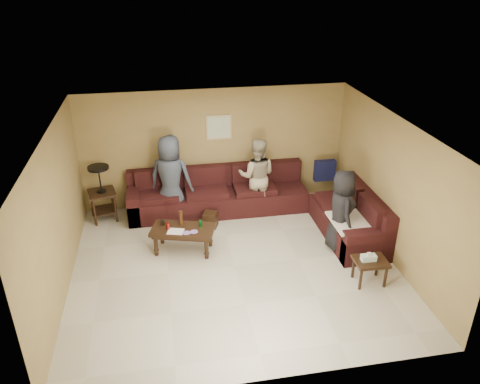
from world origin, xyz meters
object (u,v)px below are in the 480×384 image
Objects in this scene: coffee_table at (183,232)px; person_left at (171,178)px; sectional_sofa at (262,205)px; person_middle at (257,176)px; person_right at (341,211)px; waste_bin at (210,220)px; end_table_left at (102,192)px; side_table_right at (370,263)px.

person_left reaches higher than coffee_table.
sectional_sofa is 3.78× the size of coffee_table.
person_right is (1.19, -1.65, -0.03)m from person_middle.
sectional_sofa is 14.88× the size of waste_bin.
end_table_left is 0.73× the size of person_middle.
coffee_table is at bearing 84.01° from person_right.
end_table_left is at bearing 12.39° from person_middle.
person_left is at bearing 143.44° from waste_bin.
coffee_table reaches higher than side_table_right.
end_table_left is 0.76× the size of person_right.
end_table_left is at bearing 68.88° from person_right.
person_left is (-3.04, 2.77, 0.50)m from side_table_right.
coffee_table is at bearing -43.89° from end_table_left.
end_table_left reaches higher than coffee_table.
side_table_right is at bearing -61.50° from sectional_sofa.
person_left is at bearing 166.51° from sectional_sofa.
coffee_table is 3.27m from side_table_right.
sectional_sofa is at bearing 118.50° from side_table_right.
person_left is (1.38, -0.16, 0.27)m from end_table_left.
sectional_sofa is 1.90m from person_left.
person_right is (-0.11, 1.09, 0.39)m from side_table_right.
coffee_table is at bearing -127.53° from waste_bin.
waste_bin is at bearing 64.48° from person_right.
side_table_right is 3.06m from person_middle.
end_table_left is 0.66× the size of person_left.
waste_bin is (-2.33, 2.24, -0.22)m from side_table_right.
end_table_left is (-3.15, 0.58, 0.29)m from sectional_sofa.
coffee_table is at bearing 153.09° from side_table_right.
side_table_right is 0.33× the size of person_left.
end_table_left is at bearing 13.16° from person_left.
coffee_table is at bearing 53.68° from person_middle.
side_table_right is at bearing -33.51° from end_table_left.
person_left is 3.38m from person_right.
end_table_left reaches higher than waste_bin.
waste_bin is 0.19× the size of person_middle.
person_middle is (-0.02, 0.39, 0.48)m from sectional_sofa.
person_middle reaches higher than waste_bin.
side_table_right is (4.42, -2.93, -0.23)m from end_table_left.
sectional_sofa is at bearing -10.49° from end_table_left.
waste_bin is (0.59, 0.76, -0.24)m from coffee_table.
person_right reaches higher than end_table_left.
person_middle is at bearing -161.38° from person_left.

